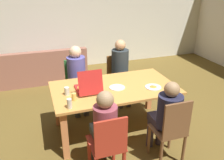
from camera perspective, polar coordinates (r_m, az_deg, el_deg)
ground_plane at (r=4.00m, az=0.47°, el=-11.65°), size 20.00×20.00×0.00m
back_wall at (r=6.51m, az=-9.28°, el=14.54°), size 7.94×0.12×2.65m
dining_table at (r=3.66m, az=0.51°, el=-3.16°), size 1.88×1.05×0.77m
chair_0 at (r=4.48m, az=-8.60°, el=-0.36°), size 0.39×0.45×0.91m
person_0 at (r=4.27m, az=-8.38°, el=1.40°), size 0.32×0.53×1.22m
chair_1 at (r=3.16m, az=14.11°, el=-11.58°), size 0.39×0.39×0.96m
person_1 at (r=3.18m, az=12.96°, el=-7.87°), size 0.31×0.51×1.15m
chair_2 at (r=4.71m, az=1.54°, el=0.80°), size 0.42×0.42×0.90m
person_2 at (r=4.51m, az=2.15°, el=3.10°), size 0.32×0.50×1.25m
chair_3 at (r=2.87m, az=-1.02°, el=-15.62°), size 0.40×0.44×0.92m
person_3 at (r=2.88m, az=-2.00°, el=-10.85°), size 0.28×0.49×1.16m
pizza_box_0 at (r=3.49m, az=-5.78°, el=-1.77°), size 0.35×0.43×0.37m
plate_0 at (r=3.57m, az=1.23°, el=-1.82°), size 0.24×0.24×0.01m
plate_1 at (r=3.64m, az=9.88°, el=-1.66°), size 0.24×0.24×0.03m
drinking_glass_0 at (r=3.16m, az=-0.72°, el=-4.47°), size 0.07×0.07×0.10m
drinking_glass_1 at (r=3.25m, az=-9.14°, el=-3.99°), size 0.06×0.06×0.10m
drinking_glass_2 at (r=3.06m, az=-10.22°, el=-5.60°), size 0.06×0.06×0.13m
drinking_glass_3 at (r=3.40m, az=-10.82°, el=-2.65°), size 0.07×0.07×0.12m
couch at (r=5.93m, az=-16.68°, el=2.54°), size 2.11×0.84×0.80m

